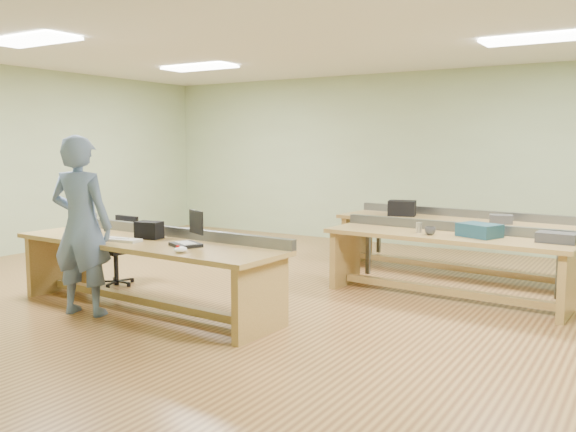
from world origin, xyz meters
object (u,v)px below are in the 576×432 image
at_px(camera_bag, 149,230).
at_px(person, 81,226).
at_px(parts_bin_grey, 557,238).
at_px(workbench_front, 148,258).
at_px(task_chair, 119,260).
at_px(mug, 430,231).
at_px(workbench_back, 457,233).
at_px(laptop_base, 186,245).
at_px(workbench_mid, 446,251).
at_px(drinks_can, 419,228).
at_px(parts_bin_teal, 479,230).

bearing_deg(camera_bag, person, -130.28).
bearing_deg(parts_bin_grey, workbench_front, -149.94).
xyz_separation_m(task_chair, parts_bin_grey, (4.90, 1.50, 0.49)).
bearing_deg(mug, task_chair, -159.81).
relative_size(workbench_back, laptop_base, 11.13).
bearing_deg(workbench_mid, camera_bag, -139.84).
distance_m(parts_bin_grey, mug, 1.31).
bearing_deg(task_chair, parts_bin_grey, 20.24).
distance_m(task_chair, mug, 3.86).
relative_size(task_chair, mug, 7.30).
xyz_separation_m(workbench_mid, camera_bag, (-2.66, -2.02, 0.29)).
bearing_deg(drinks_can, workbench_back, 88.57).
relative_size(parts_bin_teal, drinks_can, 3.44).
bearing_deg(mug, parts_bin_teal, 16.81).
distance_m(workbench_back, parts_bin_teal, 1.54).
bearing_deg(parts_bin_teal, workbench_back, 114.92).
distance_m(workbench_back, laptop_base, 3.96).
relative_size(workbench_front, workbench_back, 0.99).
distance_m(task_chair, drinks_can, 3.75).
distance_m(workbench_front, workbench_back, 4.20).
bearing_deg(parts_bin_teal, parts_bin_grey, 1.73).
bearing_deg(person, workbench_mid, -154.42).
distance_m(workbench_front, drinks_can, 3.08).
relative_size(workbench_mid, mug, 23.99).
bearing_deg(workbench_back, laptop_base, -110.30).
distance_m(parts_bin_teal, mug, 0.53).
bearing_deg(mug, workbench_mid, 45.54).
relative_size(person, mug, 15.81).
distance_m(workbench_front, person, 0.76).
bearing_deg(camera_bag, task_chair, 144.05).
bearing_deg(drinks_can, parts_bin_grey, 3.19).
bearing_deg(mug, workbench_front, -140.79).
height_order(workbench_front, laptop_base, workbench_front).
relative_size(workbench_back, drinks_can, 27.48).
bearing_deg(mug, person, -139.30).
bearing_deg(workbench_mid, person, -136.11).
bearing_deg(workbench_front, parts_bin_grey, 32.68).
height_order(camera_bag, parts_bin_grey, camera_bag).
bearing_deg(workbench_mid, parts_bin_teal, 3.50).
relative_size(workbench_mid, parts_bin_teal, 6.73).
bearing_deg(parts_bin_teal, drinks_can, -175.09).
height_order(workbench_mid, person, person).
relative_size(camera_bag, parts_bin_grey, 0.71).
height_order(workbench_front, parts_bin_grey, workbench_front).
xyz_separation_m(mug, drinks_can, (-0.16, 0.10, 0.01)).
xyz_separation_m(person, task_chair, (-0.72, 1.15, -0.62)).
bearing_deg(camera_bag, drinks_can, 30.72).
height_order(laptop_base, drinks_can, drinks_can).
xyz_separation_m(task_chair, parts_bin_teal, (4.11, 1.48, 0.51)).
distance_m(person, laptop_base, 1.13).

